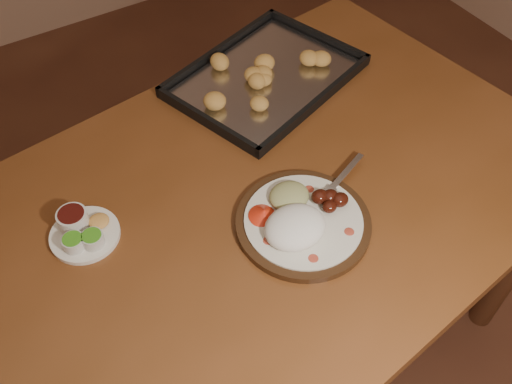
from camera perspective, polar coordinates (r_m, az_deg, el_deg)
ground at (r=1.86m, az=-1.63°, el=-15.85°), size 4.00×4.00×0.00m
dining_table at (r=1.28m, az=-1.49°, el=-4.28°), size 1.61×1.10×0.75m
dinner_plate at (r=1.16m, az=4.42°, el=-2.84°), size 0.35×0.28×0.06m
condiment_saucer at (r=1.20m, az=-17.02°, el=-3.72°), size 0.14×0.14×0.05m
baking_tray at (r=1.49m, az=1.01°, el=11.55°), size 0.54×0.46×0.05m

